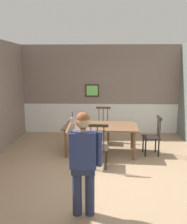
{
  "coord_description": "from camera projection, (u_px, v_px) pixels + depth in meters",
  "views": [
    {
      "loc": [
        0.02,
        -4.82,
        2.23
      ],
      "look_at": [
        -0.11,
        -0.64,
        1.43
      ],
      "focal_mm": 39.33,
      "sensor_mm": 36.0,
      "label": 1
    }
  ],
  "objects": [
    {
      "name": "chair_by_doorway",
      "position": [
        98.0,
        147.0,
        5.4
      ],
      "size": [
        0.5,
        0.5,
        1.02
      ],
      "rotation": [
        0.0,
        0.0,
        -0.08
      ],
      "color": "#2D2319",
      "rests_on": "ground_plane"
    },
    {
      "name": "room_back_partition",
      "position": [
        101.0,
        91.0,
        8.08
      ],
      "size": [
        5.22,
        0.17,
        2.88
      ],
      "color": "gray",
      "rests_on": "ground_plane"
    },
    {
      "name": "ground_plane",
      "position": [
        100.0,
        173.0,
        5.15
      ],
      "size": [
        7.15,
        7.15,
        0.0
      ],
      "primitive_type": "plane",
      "color": "#9E7F60"
    },
    {
      "name": "person_figure",
      "position": [
        84.0,
        159.0,
        3.57
      ],
      "size": [
        0.54,
        0.22,
        1.59
      ],
      "rotation": [
        0.0,
        0.0,
        3.16
      ],
      "color": "#282E49",
      "rests_on": "ground_plane"
    },
    {
      "name": "chair_at_table_head",
      "position": [
        153.0,
        136.0,
        6.16
      ],
      "size": [
        0.41,
        0.41,
        0.98
      ],
      "rotation": [
        0.0,
        0.0,
        1.59
      ],
      "color": "black",
      "rests_on": "ground_plane"
    },
    {
      "name": "chair_near_window",
      "position": [
        103.0,
        126.0,
        7.16
      ],
      "size": [
        0.46,
        0.46,
        1.03
      ],
      "rotation": [
        0.0,
        0.0,
        3.05
      ],
      "color": "#513823",
      "rests_on": "ground_plane"
    },
    {
      "name": "dining_table",
      "position": [
        101.0,
        128.0,
        6.25
      ],
      "size": [
        1.9,
        1.13,
        0.73
      ],
      "rotation": [
        0.0,
        0.0,
        -0.06
      ],
      "color": "brown",
      "rests_on": "ground_plane"
    }
  ]
}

